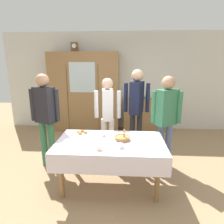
# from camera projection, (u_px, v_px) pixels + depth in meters

# --- Properties ---
(ground_plane) EXTENTS (12.00, 12.00, 0.00)m
(ground_plane) POSITION_uv_depth(u_px,v_px,m) (111.00, 177.00, 3.23)
(ground_plane) COLOR #997A56
(ground_plane) RESTS_ON ground
(back_wall) EXTENTS (6.40, 0.10, 2.70)m
(back_wall) POSITION_uv_depth(u_px,v_px,m) (117.00, 82.00, 5.46)
(back_wall) COLOR silver
(back_wall) RESTS_ON ground
(dining_table) EXTENTS (1.61, 0.95, 0.73)m
(dining_table) POSITION_uv_depth(u_px,v_px,m) (110.00, 149.00, 2.85)
(dining_table) COLOR olive
(dining_table) RESTS_ON ground
(wall_cabinet) EXTENTS (1.88, 0.46, 2.16)m
(wall_cabinet) POSITION_uv_depth(u_px,v_px,m) (85.00, 93.00, 5.30)
(wall_cabinet) COLOR olive
(wall_cabinet) RESTS_ON ground
(mantel_clock) EXTENTS (0.18, 0.11, 0.24)m
(mantel_clock) POSITION_uv_depth(u_px,v_px,m) (75.00, 47.00, 5.02)
(mantel_clock) COLOR brown
(mantel_clock) RESTS_ON wall_cabinet
(bookshelf_low) EXTENTS (1.17, 0.35, 0.92)m
(bookshelf_low) POSITION_uv_depth(u_px,v_px,m) (144.00, 115.00, 5.39)
(bookshelf_low) COLOR olive
(bookshelf_low) RESTS_ON ground
(book_stack) EXTENTS (0.17, 0.20, 0.05)m
(book_stack) POSITION_uv_depth(u_px,v_px,m) (145.00, 98.00, 5.28)
(book_stack) COLOR #2D5184
(book_stack) RESTS_ON bookshelf_low
(tea_cup_back_edge) EXTENTS (0.13, 0.13, 0.06)m
(tea_cup_back_edge) POSITION_uv_depth(u_px,v_px,m) (120.00, 146.00, 2.62)
(tea_cup_back_edge) COLOR white
(tea_cup_back_edge) RESTS_ON dining_table
(tea_cup_near_right) EXTENTS (0.13, 0.13, 0.06)m
(tea_cup_near_right) POSITION_uv_depth(u_px,v_px,m) (99.00, 148.00, 2.55)
(tea_cup_near_right) COLOR white
(tea_cup_near_right) RESTS_ON dining_table
(tea_cup_near_left) EXTENTS (0.13, 0.13, 0.06)m
(tea_cup_near_left) POSITION_uv_depth(u_px,v_px,m) (103.00, 135.00, 3.05)
(tea_cup_near_left) COLOR white
(tea_cup_near_left) RESTS_ON dining_table
(bread_basket) EXTENTS (0.24, 0.24, 0.16)m
(bread_basket) POSITION_uv_depth(u_px,v_px,m) (122.00, 138.00, 2.90)
(bread_basket) COLOR #9E7542
(bread_basket) RESTS_ON dining_table
(pastry_plate) EXTENTS (0.28, 0.28, 0.05)m
(pastry_plate) POSITION_uv_depth(u_px,v_px,m) (82.00, 133.00, 3.15)
(pastry_plate) COLOR white
(pastry_plate) RESTS_ON dining_table
(spoon_front_edge) EXTENTS (0.12, 0.02, 0.01)m
(spoon_front_edge) POSITION_uv_depth(u_px,v_px,m) (78.00, 144.00, 2.73)
(spoon_front_edge) COLOR silver
(spoon_front_edge) RESTS_ON dining_table
(spoon_back_edge) EXTENTS (0.12, 0.02, 0.01)m
(spoon_back_edge) POSITION_uv_depth(u_px,v_px,m) (88.00, 147.00, 2.66)
(spoon_back_edge) COLOR silver
(spoon_back_edge) RESTS_ON dining_table
(spoon_far_left) EXTENTS (0.12, 0.02, 0.01)m
(spoon_far_left) POSITION_uv_depth(u_px,v_px,m) (151.00, 147.00, 2.66)
(spoon_far_left) COLOR silver
(spoon_far_left) RESTS_ON dining_table
(person_beside_shelf) EXTENTS (0.52, 0.38, 1.59)m
(person_beside_shelf) POSITION_uv_depth(u_px,v_px,m) (108.00, 110.00, 3.75)
(person_beside_shelf) COLOR silver
(person_beside_shelf) RESTS_ON ground
(person_behind_table_left) EXTENTS (0.52, 0.36, 1.66)m
(person_behind_table_left) POSITION_uv_depth(u_px,v_px,m) (166.00, 114.00, 3.31)
(person_behind_table_left) COLOR slate
(person_behind_table_left) RESTS_ON ground
(person_near_right_end) EXTENTS (0.52, 0.41, 1.75)m
(person_near_right_end) POSITION_uv_depth(u_px,v_px,m) (137.00, 103.00, 3.88)
(person_near_right_end) COLOR #232328
(person_near_right_end) RESTS_ON ground
(person_by_cabinet) EXTENTS (0.52, 0.33, 1.69)m
(person_by_cabinet) POSITION_uv_depth(u_px,v_px,m) (45.00, 111.00, 3.38)
(person_by_cabinet) COLOR #33704C
(person_by_cabinet) RESTS_ON ground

